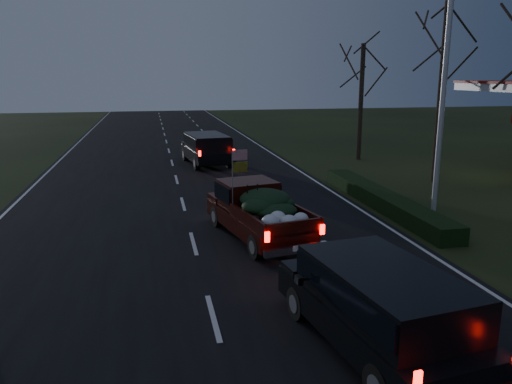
{
  "coord_description": "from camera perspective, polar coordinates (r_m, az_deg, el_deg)",
  "views": [
    {
      "loc": [
        -1.13,
        -14.93,
        5.17
      ],
      "look_at": [
        2.25,
        1.15,
        1.3
      ],
      "focal_mm": 35.0,
      "sensor_mm": 36.0,
      "label": 1
    }
  ],
  "objects": [
    {
      "name": "ground",
      "position": [
        15.84,
        -7.15,
        -5.9
      ],
      "size": [
        120.0,
        120.0,
        0.0
      ],
      "primitive_type": "plane",
      "color": "black",
      "rests_on": "ground"
    },
    {
      "name": "hedge_row",
      "position": [
        20.61,
        14.2,
        -0.82
      ],
      "size": [
        1.0,
        10.0,
        0.6
      ],
      "primitive_type": "cube",
      "color": "black",
      "rests_on": "ground"
    },
    {
      "name": "pickup_truck",
      "position": [
        16.08,
        0.22,
        -1.88
      ],
      "size": [
        2.82,
        5.22,
        2.6
      ],
      "rotation": [
        0.0,
        0.0,
        0.2
      ],
      "color": "#360C07",
      "rests_on": "ground"
    },
    {
      "name": "bare_tree_mid",
      "position": [
        25.85,
        20.72,
        15.05
      ],
      "size": [
        3.6,
        3.6,
        8.5
      ],
      "color": "black",
      "rests_on": "ground"
    },
    {
      "name": "road_asphalt",
      "position": [
        15.84,
        -7.15,
        -5.87
      ],
      "size": [
        14.0,
        120.0,
        0.02
      ],
      "primitive_type": "cube",
      "color": "black",
      "rests_on": "ground"
    },
    {
      "name": "bare_tree_far",
      "position": [
        31.57,
        12.04,
        13.08
      ],
      "size": [
        3.6,
        3.6,
        7.0
      ],
      "color": "black",
      "rests_on": "ground"
    },
    {
      "name": "lead_suv",
      "position": [
        29.44,
        -5.66,
        5.26
      ],
      "size": [
        2.72,
        5.31,
        1.46
      ],
      "rotation": [
        0.0,
        0.0,
        0.12
      ],
      "color": "black",
      "rests_on": "ground"
    },
    {
      "name": "light_pole",
      "position": [
        19.99,
        20.85,
        13.31
      ],
      "size": [
        0.5,
        0.9,
        9.16
      ],
      "color": "silver",
      "rests_on": "ground"
    },
    {
      "name": "rear_suv",
      "position": [
        9.83,
        14.08,
        -11.93
      ],
      "size": [
        2.71,
        5.07,
        1.39
      ],
      "rotation": [
        0.0,
        0.0,
        0.14
      ],
      "color": "black",
      "rests_on": "ground"
    }
  ]
}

